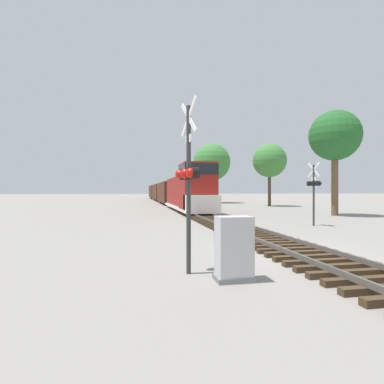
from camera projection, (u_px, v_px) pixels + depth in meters
ground_plane at (288, 250)px, 10.79m from camera, size 400.00×400.00×0.00m
rail_track_bed at (288, 247)px, 10.79m from camera, size 2.60×160.00×0.31m
freight_train at (165, 192)px, 54.44m from camera, size 2.89×65.17×4.57m
crossing_signal_near at (188, 177)px, 7.77m from camera, size 0.52×1.01×4.53m
crossing_signal_far at (314, 187)px, 18.39m from camera, size 0.51×1.01×3.91m
relay_cabinet at (234, 249)px, 7.19m from camera, size 0.91×0.63×1.54m
tree_far_right at (335, 136)px, 25.87m from camera, size 4.33×4.33×9.10m
tree_mid_background at (269, 161)px, 41.66m from camera, size 4.69×4.69×8.72m
tree_deep_background at (212, 162)px, 52.85m from camera, size 6.56×6.56×10.50m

